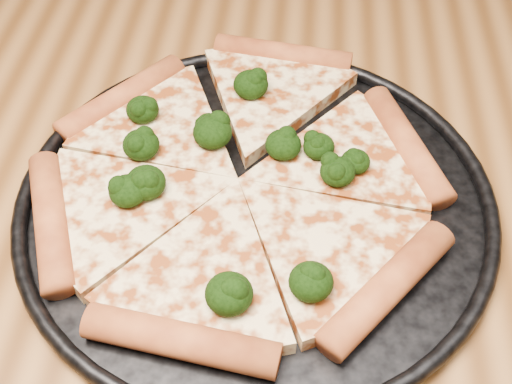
{
  "coord_description": "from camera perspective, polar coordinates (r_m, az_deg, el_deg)",
  "views": [
    {
      "loc": [
        0.07,
        -0.37,
        1.15
      ],
      "look_at": [
        0.04,
        -0.03,
        0.77
      ],
      "focal_mm": 46.92,
      "sensor_mm": 36.0,
      "label": 1
    }
  ],
  "objects": [
    {
      "name": "dining_table",
      "position": [
        0.62,
        -3.71,
        -4.54
      ],
      "size": [
        1.2,
        0.9,
        0.75
      ],
      "color": "brown",
      "rests_on": "ground"
    },
    {
      "name": "pizza_pan",
      "position": [
        0.52,
        0.0,
        -0.6
      ],
      "size": [
        0.37,
        0.37,
        0.02
      ],
      "color": "black",
      "rests_on": "dining_table"
    },
    {
      "name": "pizza",
      "position": [
        0.53,
        -1.44,
        1.27
      ],
      "size": [
        0.34,
        0.35,
        0.03
      ],
      "rotation": [
        0.0,
        0.0,
        -0.16
      ],
      "color": "#F8D998",
      "rests_on": "pizza_pan"
    },
    {
      "name": "broccoli_florets",
      "position": [
        0.52,
        -2.76,
        2.02
      ],
      "size": [
        0.2,
        0.25,
        0.02
      ],
      "color": "black",
      "rests_on": "pizza"
    }
  ]
}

